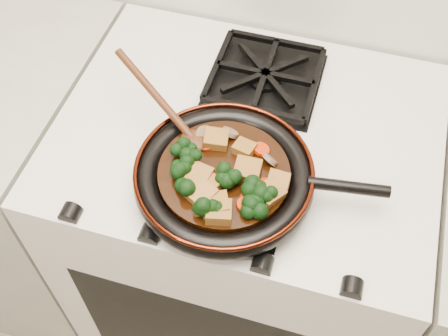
# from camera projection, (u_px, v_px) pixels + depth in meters

# --- Properties ---
(stove) EXTENTS (0.76, 0.60, 0.90)m
(stove) POSITION_uv_depth(u_px,v_px,m) (242.00, 240.00, 1.48)
(stove) COLOR silver
(stove) RESTS_ON ground
(burner_grate_front) EXTENTS (0.23, 0.23, 0.03)m
(burner_grate_front) POSITION_uv_depth(u_px,v_px,m) (228.00, 181.00, 1.02)
(burner_grate_front) COLOR black
(burner_grate_front) RESTS_ON stove
(burner_grate_back) EXTENTS (0.23, 0.23, 0.03)m
(burner_grate_back) POSITION_uv_depth(u_px,v_px,m) (265.00, 77.00, 1.18)
(burner_grate_back) COLOR black
(burner_grate_back) RESTS_ON stove
(skillet) EXTENTS (0.45, 0.32, 0.05)m
(skillet) POSITION_uv_depth(u_px,v_px,m) (225.00, 177.00, 0.99)
(skillet) COLOR black
(skillet) RESTS_ON burner_grate_front
(braising_sauce) EXTENTS (0.23, 0.23, 0.02)m
(braising_sauce) POSITION_uv_depth(u_px,v_px,m) (224.00, 175.00, 0.99)
(braising_sauce) COLOR black
(braising_sauce) RESTS_ON skillet
(tofu_cube_0) EXTENTS (0.05, 0.05, 0.03)m
(tofu_cube_0) POSITION_uv_depth(u_px,v_px,m) (219.00, 212.00, 0.92)
(tofu_cube_0) COLOR brown
(tofu_cube_0) RESTS_ON braising_sauce
(tofu_cube_1) EXTENTS (0.05, 0.05, 0.03)m
(tofu_cube_1) POSITION_uv_depth(u_px,v_px,m) (199.00, 176.00, 0.97)
(tofu_cube_1) COLOR brown
(tofu_cube_1) RESTS_ON braising_sauce
(tofu_cube_2) EXTENTS (0.04, 0.04, 0.03)m
(tofu_cube_2) POSITION_uv_depth(u_px,v_px,m) (278.00, 182.00, 0.96)
(tofu_cube_2) COLOR brown
(tofu_cube_2) RESTS_ON braising_sauce
(tofu_cube_3) EXTENTS (0.06, 0.06, 0.03)m
(tofu_cube_3) POSITION_uv_depth(u_px,v_px,m) (269.00, 194.00, 0.94)
(tofu_cube_3) COLOR brown
(tofu_cube_3) RESTS_ON braising_sauce
(tofu_cube_4) EXTENTS (0.04, 0.04, 0.02)m
(tofu_cube_4) POSITION_uv_depth(u_px,v_px,m) (203.00, 205.00, 0.93)
(tofu_cube_4) COLOR brown
(tofu_cube_4) RESTS_ON braising_sauce
(tofu_cube_5) EXTENTS (0.05, 0.05, 0.03)m
(tofu_cube_5) POSITION_uv_depth(u_px,v_px,m) (247.00, 171.00, 0.97)
(tofu_cube_5) COLOR brown
(tofu_cube_5) RESTS_ON braising_sauce
(tofu_cube_6) EXTENTS (0.05, 0.05, 0.02)m
(tofu_cube_6) POSITION_uv_depth(u_px,v_px,m) (210.00, 185.00, 0.96)
(tofu_cube_6) COLOR brown
(tofu_cube_6) RESTS_ON braising_sauce
(tofu_cube_7) EXTENTS (0.05, 0.05, 0.03)m
(tofu_cube_7) POSITION_uv_depth(u_px,v_px,m) (218.00, 205.00, 0.93)
(tofu_cube_7) COLOR brown
(tofu_cube_7) RESTS_ON braising_sauce
(tofu_cube_8) EXTENTS (0.04, 0.04, 0.02)m
(tofu_cube_8) POSITION_uv_depth(u_px,v_px,m) (244.00, 149.00, 1.00)
(tofu_cube_8) COLOR brown
(tofu_cube_8) RESTS_ON braising_sauce
(tofu_cube_9) EXTENTS (0.06, 0.06, 0.03)m
(tofu_cube_9) POSITION_uv_depth(u_px,v_px,m) (200.00, 194.00, 0.94)
(tofu_cube_9) COLOR brown
(tofu_cube_9) RESTS_ON braising_sauce
(tofu_cube_10) EXTENTS (0.05, 0.05, 0.03)m
(tofu_cube_10) POSITION_uv_depth(u_px,v_px,m) (216.00, 140.00, 1.01)
(tofu_cube_10) COLOR brown
(tofu_cube_10) RESTS_ON braising_sauce
(broccoli_floret_0) EXTENTS (0.06, 0.07, 0.07)m
(broccoli_floret_0) POSITION_uv_depth(u_px,v_px,m) (177.00, 170.00, 0.97)
(broccoli_floret_0) COLOR black
(broccoli_floret_0) RESTS_ON braising_sauce
(broccoli_floret_1) EXTENTS (0.08, 0.09, 0.07)m
(broccoli_floret_1) POSITION_uv_depth(u_px,v_px,m) (257.00, 207.00, 0.93)
(broccoli_floret_1) COLOR black
(broccoli_floret_1) RESTS_ON braising_sauce
(broccoli_floret_2) EXTENTS (0.07, 0.07, 0.08)m
(broccoli_floret_2) POSITION_uv_depth(u_px,v_px,m) (206.00, 213.00, 0.92)
(broccoli_floret_2) COLOR black
(broccoli_floret_2) RESTS_ON braising_sauce
(broccoli_floret_3) EXTENTS (0.07, 0.08, 0.07)m
(broccoli_floret_3) POSITION_uv_depth(u_px,v_px,m) (194.00, 164.00, 0.97)
(broccoli_floret_3) COLOR black
(broccoli_floret_3) RESTS_ON braising_sauce
(broccoli_floret_4) EXTENTS (0.08, 0.08, 0.06)m
(broccoli_floret_4) POSITION_uv_depth(u_px,v_px,m) (262.00, 199.00, 0.93)
(broccoli_floret_4) COLOR black
(broccoli_floret_4) RESTS_ON braising_sauce
(broccoli_floret_5) EXTENTS (0.08, 0.09, 0.08)m
(broccoli_floret_5) POSITION_uv_depth(u_px,v_px,m) (230.00, 177.00, 0.96)
(broccoli_floret_5) COLOR black
(broccoli_floret_5) RESTS_ON braising_sauce
(broccoli_floret_6) EXTENTS (0.08, 0.08, 0.07)m
(broccoli_floret_6) POSITION_uv_depth(u_px,v_px,m) (184.00, 151.00, 0.99)
(broccoli_floret_6) COLOR black
(broccoli_floret_6) RESTS_ON braising_sauce
(broccoli_floret_7) EXTENTS (0.08, 0.07, 0.06)m
(broccoli_floret_7) POSITION_uv_depth(u_px,v_px,m) (187.00, 189.00, 0.95)
(broccoli_floret_7) COLOR black
(broccoli_floret_7) RESTS_ON braising_sauce
(broccoli_floret_8) EXTENTS (0.08, 0.08, 0.06)m
(broccoli_floret_8) POSITION_uv_depth(u_px,v_px,m) (257.00, 190.00, 0.94)
(broccoli_floret_8) COLOR black
(broccoli_floret_8) RESTS_ON braising_sauce
(carrot_coin_0) EXTENTS (0.03, 0.03, 0.02)m
(carrot_coin_0) POSITION_uv_depth(u_px,v_px,m) (265.00, 184.00, 0.96)
(carrot_coin_0) COLOR red
(carrot_coin_0) RESTS_ON braising_sauce
(carrot_coin_1) EXTENTS (0.03, 0.03, 0.02)m
(carrot_coin_1) POSITION_uv_depth(u_px,v_px,m) (244.00, 205.00, 0.93)
(carrot_coin_1) COLOR red
(carrot_coin_1) RESTS_ON braising_sauce
(carrot_coin_2) EXTENTS (0.03, 0.03, 0.01)m
(carrot_coin_2) POSITION_uv_depth(u_px,v_px,m) (206.00, 144.00, 1.01)
(carrot_coin_2) COLOR red
(carrot_coin_2) RESTS_ON braising_sauce
(carrot_coin_3) EXTENTS (0.03, 0.03, 0.02)m
(carrot_coin_3) POSITION_uv_depth(u_px,v_px,m) (249.00, 197.00, 0.94)
(carrot_coin_3) COLOR red
(carrot_coin_3) RESTS_ON braising_sauce
(carrot_coin_4) EXTENTS (0.03, 0.03, 0.02)m
(carrot_coin_4) POSITION_uv_depth(u_px,v_px,m) (261.00, 149.00, 1.00)
(carrot_coin_4) COLOR red
(carrot_coin_4) RESTS_ON braising_sauce
(carrot_coin_5) EXTENTS (0.03, 0.03, 0.02)m
(carrot_coin_5) POSITION_uv_depth(u_px,v_px,m) (210.00, 191.00, 0.95)
(carrot_coin_5) COLOR red
(carrot_coin_5) RESTS_ON braising_sauce
(mushroom_slice_0) EXTENTS (0.05, 0.05, 0.03)m
(mushroom_slice_0) POSITION_uv_depth(u_px,v_px,m) (205.00, 135.00, 1.02)
(mushroom_slice_0) COLOR brown
(mushroom_slice_0) RESTS_ON braising_sauce
(mushroom_slice_1) EXTENTS (0.04, 0.04, 0.03)m
(mushroom_slice_1) POSITION_uv_depth(u_px,v_px,m) (270.00, 159.00, 0.99)
(mushroom_slice_1) COLOR brown
(mushroom_slice_1) RESTS_ON braising_sauce
(mushroom_slice_2) EXTENTS (0.04, 0.04, 0.03)m
(mushroom_slice_2) POSITION_uv_depth(u_px,v_px,m) (230.00, 132.00, 1.02)
(mushroom_slice_2) COLOR brown
(mushroom_slice_2) RESTS_ON braising_sauce
(mushroom_slice_3) EXTENTS (0.04, 0.04, 0.03)m
(mushroom_slice_3) POSITION_uv_depth(u_px,v_px,m) (253.00, 202.00, 0.93)
(mushroom_slice_3) COLOR brown
(mushroom_slice_3) RESTS_ON braising_sauce
(wooden_spoon) EXTENTS (0.14, 0.10, 0.23)m
(wooden_spoon) POSITION_uv_depth(u_px,v_px,m) (172.00, 115.00, 1.03)
(wooden_spoon) COLOR #45210E
(wooden_spoon) RESTS_ON braising_sauce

